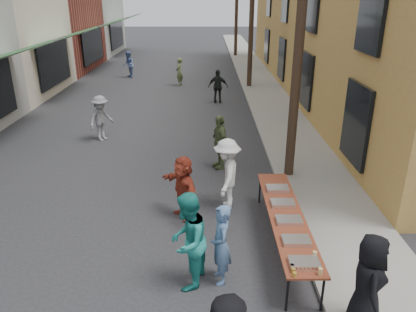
{
  "coord_description": "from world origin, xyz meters",
  "views": [
    {
      "loc": [
        1.96,
        -7.65,
        4.93
      ],
      "look_at": [
        1.97,
        1.37,
        1.3
      ],
      "focal_mm": 35.0,
      "sensor_mm": 36.0,
      "label": 1
    }
  ],
  "objects_px": {
    "utility_pole_near": "(302,12)",
    "guest_front_c": "(188,241)",
    "catering_tray_sausage": "(304,263)",
    "serving_table": "(286,216)",
    "utility_pole_mid": "(252,2)",
    "server": "(368,284)"
  },
  "relations": [
    {
      "from": "utility_pole_near",
      "to": "guest_front_c",
      "type": "distance_m",
      "value": 6.46
    },
    {
      "from": "catering_tray_sausage",
      "to": "utility_pole_near",
      "type": "bearing_deg",
      "value": 81.75
    },
    {
      "from": "utility_pole_near",
      "to": "serving_table",
      "type": "height_order",
      "value": "utility_pole_near"
    },
    {
      "from": "utility_pole_mid",
      "to": "guest_front_c",
      "type": "distance_m",
      "value": 17.24
    },
    {
      "from": "catering_tray_sausage",
      "to": "server",
      "type": "bearing_deg",
      "value": -40.33
    },
    {
      "from": "utility_pole_mid",
      "to": "serving_table",
      "type": "relative_size",
      "value": 2.25
    },
    {
      "from": "utility_pole_near",
      "to": "utility_pole_mid",
      "type": "relative_size",
      "value": 1.0
    },
    {
      "from": "utility_pole_mid",
      "to": "catering_tray_sausage",
      "type": "relative_size",
      "value": 18.0
    },
    {
      "from": "catering_tray_sausage",
      "to": "guest_front_c",
      "type": "bearing_deg",
      "value": 166.83
    },
    {
      "from": "guest_front_c",
      "to": "server",
      "type": "relative_size",
      "value": 1.11
    },
    {
      "from": "utility_pole_near",
      "to": "serving_table",
      "type": "distance_m",
      "value": 5.18
    },
    {
      "from": "utility_pole_near",
      "to": "guest_front_c",
      "type": "height_order",
      "value": "utility_pole_near"
    },
    {
      "from": "catering_tray_sausage",
      "to": "server",
      "type": "height_order",
      "value": "server"
    },
    {
      "from": "utility_pole_near",
      "to": "catering_tray_sausage",
      "type": "bearing_deg",
      "value": -98.25
    },
    {
      "from": "serving_table",
      "to": "server",
      "type": "relative_size",
      "value": 2.45
    },
    {
      "from": "guest_front_c",
      "to": "server",
      "type": "bearing_deg",
      "value": 81.6
    },
    {
      "from": "serving_table",
      "to": "guest_front_c",
      "type": "bearing_deg",
      "value": -148.5
    },
    {
      "from": "utility_pole_near",
      "to": "server",
      "type": "bearing_deg",
      "value": -89.5
    },
    {
      "from": "utility_pole_mid",
      "to": "server",
      "type": "distance_m",
      "value": 18.13
    },
    {
      "from": "guest_front_c",
      "to": "utility_pole_mid",
      "type": "bearing_deg",
      "value": -175.21
    },
    {
      "from": "utility_pole_mid",
      "to": "server",
      "type": "relative_size",
      "value": 5.51
    },
    {
      "from": "utility_pole_mid",
      "to": "serving_table",
      "type": "height_order",
      "value": "utility_pole_mid"
    }
  ]
}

